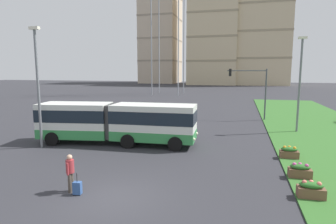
{
  "coord_description": "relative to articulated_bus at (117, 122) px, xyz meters",
  "views": [
    {
      "loc": [
        5.13,
        -10.64,
        5.43
      ],
      "look_at": [
        -0.36,
        10.84,
        2.2
      ],
      "focal_mm": 30.37,
      "sensor_mm": 36.0,
      "label": 1
    }
  ],
  "objects": [
    {
      "name": "flower_planter_1",
      "position": [
        11.93,
        -4.19,
        -1.23
      ],
      "size": [
        1.1,
        0.56,
        0.74
      ],
      "color": "brown",
      "rests_on": "grass_median"
    },
    {
      "name": "rolling_suitcase",
      "position": [
        2.04,
        -8.68,
        -1.34
      ],
      "size": [
        0.39,
        0.29,
        0.97
      ],
      "color": "#335693",
      "rests_on": "ground"
    },
    {
      "name": "apartment_tower_centre",
      "position": [
        14.97,
        97.51,
        22.41
      ],
      "size": [
        21.95,
        17.64,
        48.08
      ],
      "color": "beige",
      "rests_on": "ground"
    },
    {
      "name": "car_navy_sedan",
      "position": [
        -2.31,
        10.28,
        -0.9
      ],
      "size": [
        4.6,
        2.48,
        1.58
      ],
      "color": "#19234C",
      "rests_on": "ground"
    },
    {
      "name": "transmission_pylon",
      "position": [
        -7.33,
        44.23,
        18.12
      ],
      "size": [
        9.0,
        6.24,
        36.62
      ],
      "color": "gray",
      "rests_on": "ground"
    },
    {
      "name": "apartment_tower_west",
      "position": [
        -26.27,
        105.49,
        21.56
      ],
      "size": [
        15.39,
        20.04,
        46.38
      ],
      "color": "#C6B299",
      "rests_on": "ground"
    },
    {
      "name": "ground_plane",
      "position": [
        3.73,
        -8.58,
        -1.65
      ],
      "size": [
        260.0,
        260.0,
        0.0
      ],
      "primitive_type": "plane",
      "color": "#2D2D33"
    },
    {
      "name": "flower_planter_0",
      "position": [
        11.93,
        -6.58,
        -1.23
      ],
      "size": [
        1.1,
        0.56,
        0.74
      ],
      "color": "brown",
      "rests_on": "grass_median"
    },
    {
      "name": "apartment_tower_westcentre",
      "position": [
        -2.18,
        97.34,
        20.33
      ],
      "size": [
        18.59,
        19.88,
        43.93
      ],
      "color": "beige",
      "rests_on": "ground"
    },
    {
      "name": "streetlight_median",
      "position": [
        13.83,
        7.62,
        2.94
      ],
      "size": [
        0.7,
        0.28,
        8.31
      ],
      "color": "slate",
      "rests_on": "ground"
    },
    {
      "name": "pedestrian_crossing",
      "position": [
        1.59,
        -8.48,
        -0.65
      ],
      "size": [
        0.36,
        0.58,
        1.74
      ],
      "color": "#4C4238",
      "rests_on": "ground"
    },
    {
      "name": "articulated_bus",
      "position": [
        0.0,
        0.0,
        0.0
      ],
      "size": [
        12.02,
        3.73,
        3.0
      ],
      "color": "silver",
      "rests_on": "ground"
    },
    {
      "name": "flower_planter_2",
      "position": [
        11.93,
        -0.83,
        -1.23
      ],
      "size": [
        1.1,
        0.56,
        0.74
      ],
      "color": "brown",
      "rests_on": "grass_median"
    },
    {
      "name": "streetlight_left",
      "position": [
        -4.77,
        -2.33,
        2.98
      ],
      "size": [
        0.7,
        0.28,
        8.38
      ],
      "color": "slate",
      "rests_on": "ground"
    },
    {
      "name": "traffic_light_far_right",
      "position": [
        10.09,
        13.42,
        2.27
      ],
      "size": [
        4.23,
        0.28,
        5.63
      ],
      "color": "#474C51",
      "rests_on": "ground"
    }
  ]
}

